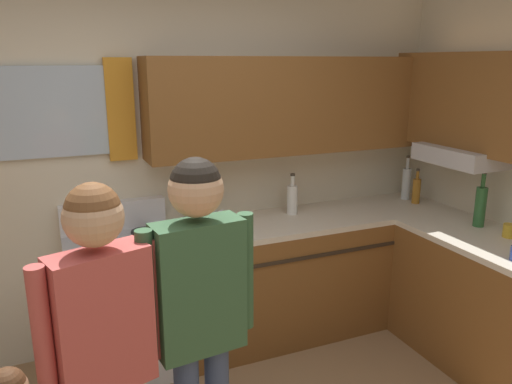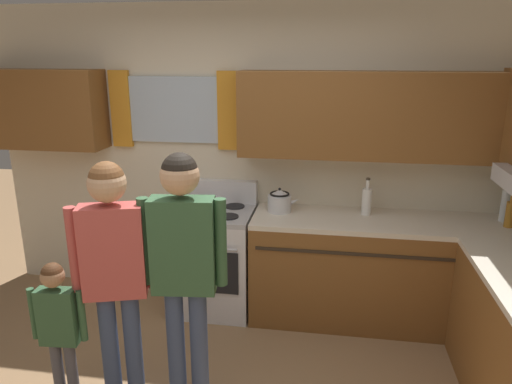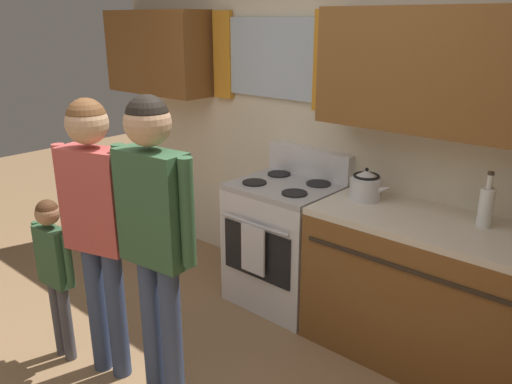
% 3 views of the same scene
% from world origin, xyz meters
% --- Properties ---
extents(back_wall_unit, '(4.60, 0.42, 2.60)m').
position_xyz_m(back_wall_unit, '(0.08, 1.82, 1.46)').
color(back_wall_unit, beige).
rests_on(back_wall_unit, ground).
extents(stove_oven, '(0.70, 0.67, 1.10)m').
position_xyz_m(stove_oven, '(-0.24, 1.54, 0.47)').
color(stove_oven, silver).
rests_on(stove_oven, ground).
extents(bottle_milk_white, '(0.08, 0.08, 0.31)m').
position_xyz_m(bottle_milk_white, '(1.05, 1.65, 1.02)').
color(bottle_milk_white, white).
rests_on(bottle_milk_white, kitchen_counter_run).
extents(stovetop_kettle, '(0.27, 0.20, 0.21)m').
position_xyz_m(stovetop_kettle, '(0.33, 1.62, 1.00)').
color(stovetop_kettle, silver).
rests_on(stovetop_kettle, kitchen_counter_run).
extents(adult_holding_child, '(0.48, 0.25, 1.62)m').
position_xyz_m(adult_holding_child, '(-0.50, 0.21, 1.02)').
color(adult_holding_child, '#38476B').
rests_on(adult_holding_child, ground).
extents(adult_in_plaid, '(0.51, 0.22, 1.66)m').
position_xyz_m(adult_in_plaid, '(-0.09, 0.29, 1.05)').
color(adult_in_plaid, '#38476B').
rests_on(adult_in_plaid, ground).
extents(small_child, '(0.34, 0.14, 1.03)m').
position_xyz_m(small_child, '(-0.83, 0.10, 0.64)').
color(small_child, '#4C4C56').
rests_on(small_child, ground).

